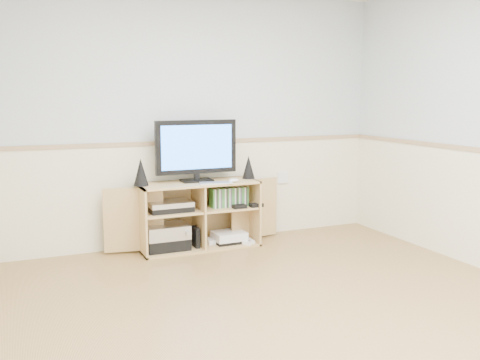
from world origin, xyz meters
name	(u,v)px	position (x,y,z in m)	size (l,w,h in m)	color
room	(291,138)	(-0.06, 0.12, 1.22)	(4.04, 4.54, 2.54)	#AE884D
media_cabinet	(197,213)	(-0.04, 2.06, 0.33)	(1.80, 0.43, 0.65)	tan
monitor	(196,149)	(-0.04, 2.05, 0.97)	(0.81, 0.18, 0.60)	black
speaker_left	(141,172)	(-0.59, 2.02, 0.78)	(0.14, 0.14, 0.25)	black
speaker_right	(249,167)	(0.50, 2.02, 0.77)	(0.13, 0.13, 0.23)	black
keyboard	(216,183)	(0.09, 1.86, 0.66)	(0.31, 0.12, 0.01)	white
mouse	(234,180)	(0.27, 1.86, 0.67)	(0.10, 0.06, 0.04)	white
av_components	(168,229)	(-0.35, 2.00, 0.22)	(0.50, 0.30, 0.47)	black
game_consoles	(228,237)	(0.26, 1.99, 0.07)	(0.45, 0.30, 0.11)	white
game_cases	(229,197)	(0.27, 1.98, 0.48)	(0.38, 0.14, 0.19)	#3F8C3F
wall_outlet	(283,178)	(1.00, 2.23, 0.60)	(0.12, 0.03, 0.12)	white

